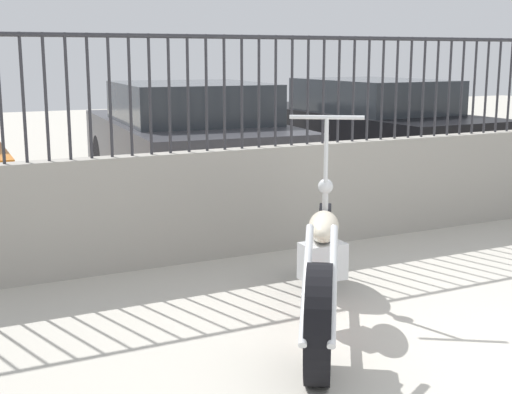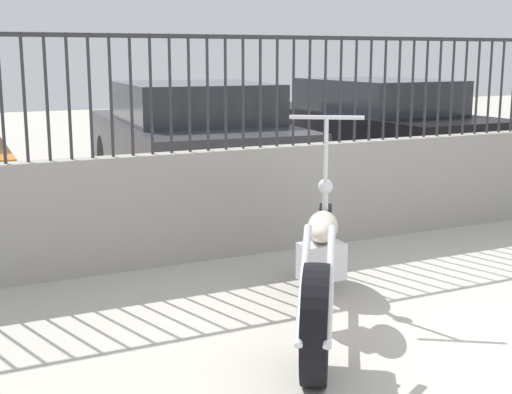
% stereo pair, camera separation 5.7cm
% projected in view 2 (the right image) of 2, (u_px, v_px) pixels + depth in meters
% --- Properties ---
extents(low_wall, '(9.91, 0.18, 0.93)m').
position_uv_depth(low_wall, '(292.00, 196.00, 6.43)').
color(low_wall, '#9E998E').
rests_on(low_wall, ground_plane).
extents(fence_railing, '(9.91, 0.04, 0.96)m').
position_uv_depth(fence_railing, '(294.00, 76.00, 6.21)').
color(fence_railing, '#2D2D33').
rests_on(fence_railing, low_wall).
extents(motorcycle_red, '(1.34, 1.95, 1.32)m').
position_uv_depth(motorcycle_red, '(320.00, 273.00, 4.42)').
color(motorcycle_red, black).
rests_on(motorcycle_red, ground_plane).
extents(car_dark_grey, '(2.22, 4.28, 1.39)m').
position_uv_depth(car_dark_grey, '(191.00, 138.00, 8.81)').
color(car_dark_grey, black).
rests_on(car_dark_grey, ground_plane).
extents(car_black, '(1.78, 4.53, 1.37)m').
position_uv_depth(car_black, '(369.00, 126.00, 10.38)').
color(car_black, black).
rests_on(car_black, ground_plane).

